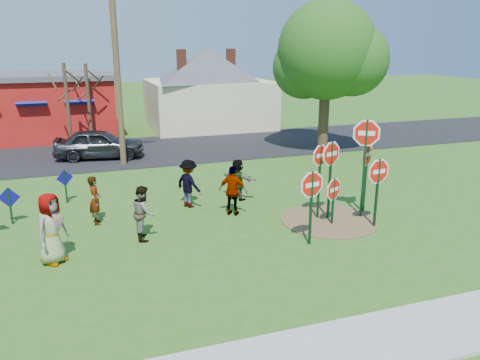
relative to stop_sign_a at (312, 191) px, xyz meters
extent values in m
plane|color=#2B611B|center=(-3.00, 2.50, -1.62)|extent=(120.00, 120.00, 0.00)
cube|color=black|center=(-3.00, 14.00, -1.60)|extent=(120.00, 7.50, 0.04)
cylinder|color=brown|center=(1.50, 1.50, -1.61)|extent=(3.20, 3.20, 0.03)
cube|color=#9B170F|center=(-8.50, 20.50, 0.18)|extent=(9.00, 7.00, 3.60)
cube|color=#4C4C51|center=(-8.50, 20.50, 2.13)|extent=(9.40, 7.40, 0.30)
cube|color=navy|center=(-8.50, 16.90, 0.78)|extent=(1.60, 0.78, 0.45)
cube|color=navy|center=(-6.00, 16.90, 0.78)|extent=(1.60, 0.78, 0.45)
cube|color=beige|center=(2.50, 20.50, -0.02)|extent=(8.00, 7.00, 3.20)
pyramid|color=#4C4C51|center=(2.50, 20.50, 3.78)|extent=(9.40, 9.40, 2.20)
cube|color=brown|center=(0.50, 19.50, 2.98)|extent=(0.55, 0.55, 1.40)
cube|color=brown|center=(4.50, 21.50, 2.98)|extent=(0.55, 0.55, 1.40)
cube|color=#0F391D|center=(0.00, 0.00, -0.52)|extent=(0.07, 0.08, 2.21)
cylinder|color=white|center=(0.00, 0.00, 0.20)|extent=(1.04, 0.22, 1.06)
cylinder|color=red|center=(0.00, 0.00, 0.20)|extent=(0.90, 0.19, 0.91)
cube|color=white|center=(0.00, 0.00, 0.20)|extent=(0.46, 0.09, 0.13)
cube|color=#0F391D|center=(1.22, 1.82, -0.36)|extent=(0.07, 0.08, 2.52)
cylinder|color=white|center=(1.22, 1.82, 0.55)|extent=(0.89, 0.39, 0.96)
cylinder|color=red|center=(1.22, 1.82, 0.55)|extent=(0.77, 0.34, 0.83)
cube|color=white|center=(1.22, 1.82, 0.55)|extent=(0.39, 0.17, 0.12)
cylinder|color=gold|center=(1.22, 1.82, 0.55)|extent=(0.89, 0.38, 0.96)
cube|color=#0F391D|center=(2.71, 1.54, 0.02)|extent=(0.09, 0.10, 3.29)
cylinder|color=white|center=(2.71, 1.54, 1.24)|extent=(1.08, 0.56, 1.20)
cylinder|color=red|center=(2.71, 1.54, 1.24)|extent=(0.93, 0.49, 1.03)
cube|color=white|center=(2.71, 1.54, 1.24)|extent=(0.47, 0.24, 0.15)
cube|color=#0F391D|center=(3.02, 1.86, -0.40)|extent=(0.09, 0.09, 2.45)
cylinder|color=white|center=(3.02, 1.86, 0.44)|extent=(0.93, 0.61, 1.09)
cylinder|color=red|center=(3.02, 1.86, 0.44)|extent=(0.80, 0.53, 0.94)
cube|color=white|center=(3.02, 1.86, 0.44)|extent=(0.41, 0.27, 0.14)
cylinder|color=gold|center=(3.02, 1.86, 0.44)|extent=(0.92, 0.61, 1.09)
cube|color=#0F391D|center=(1.41, 1.19, -0.85)|extent=(0.08, 0.08, 1.55)
cylinder|color=white|center=(1.41, 1.19, -0.43)|extent=(0.91, 0.45, 1.00)
cylinder|color=red|center=(1.41, 1.19, -0.43)|extent=(0.78, 0.40, 0.86)
cube|color=white|center=(1.41, 1.19, -0.43)|extent=(0.40, 0.20, 0.12)
cube|color=#0F391D|center=(2.60, 0.57, -0.51)|extent=(0.07, 0.08, 2.23)
cylinder|color=white|center=(2.60, 0.57, 0.21)|extent=(1.08, 0.15, 1.09)
cylinder|color=red|center=(2.60, 0.57, 0.21)|extent=(0.94, 0.13, 0.94)
cube|color=white|center=(2.60, 0.57, 0.21)|extent=(0.48, 0.06, 0.14)
cylinder|color=gold|center=(2.60, 0.57, 0.21)|extent=(1.08, 0.14, 1.09)
cube|color=#0F391D|center=(1.54, 1.67, -0.31)|extent=(0.08, 0.09, 2.63)
cylinder|color=white|center=(1.54, 1.67, 0.61)|extent=(1.03, 0.41, 1.10)
cylinder|color=red|center=(1.54, 1.67, 0.61)|extent=(0.89, 0.36, 0.95)
cube|color=white|center=(1.54, 1.67, 0.61)|extent=(0.45, 0.18, 0.14)
cube|color=#0F391D|center=(-8.42, 4.57, -1.01)|extent=(0.06, 0.07, 1.23)
cube|color=navy|center=(-8.42, 4.57, -0.72)|extent=(0.69, 0.09, 0.69)
cube|color=#0F391D|center=(-6.76, 6.22, -1.00)|extent=(0.07, 0.07, 1.25)
cube|color=navy|center=(-6.76, 6.22, -0.67)|extent=(0.58, 0.25, 0.62)
imported|color=#3F4C88|center=(-7.00, 1.15, -0.65)|extent=(1.09, 1.12, 1.94)
imported|color=#2C7D63|center=(-5.81, 3.73, -0.82)|extent=(0.41, 0.60, 1.60)
imported|color=#9A5140|center=(-4.49, 2.01, -0.80)|extent=(0.68, 0.84, 1.64)
imported|color=#2D2D31|center=(-2.59, 4.35, -0.76)|extent=(1.13, 1.29, 1.73)
imported|color=#502C59|center=(-1.36, 3.05, -0.76)|extent=(1.06, 0.93, 1.72)
imported|color=#1E4A2B|center=(-0.68, 4.56, -0.85)|extent=(1.24, 1.42, 1.55)
imported|color=#323138|center=(-5.24, 12.94, -0.84)|extent=(4.58, 2.39, 1.49)
cylinder|color=#4C3823|center=(-4.24, 11.29, 2.92)|extent=(0.28, 0.28, 9.09)
cylinder|color=#382819|center=(6.15, 10.61, 0.51)|extent=(0.54, 0.54, 4.27)
sphere|color=#1C4B14|center=(6.15, 10.61, 3.71)|extent=(5.04, 5.04, 5.04)
sphere|color=#1C4B14|center=(7.31, 10.02, 3.23)|extent=(3.69, 3.69, 3.69)
sphere|color=#1C4B14|center=(5.28, 11.38, 2.84)|extent=(3.30, 3.30, 3.30)
cylinder|color=#382819|center=(-5.52, 16.19, 0.68)|extent=(0.18, 0.18, 4.60)
cylinder|color=#382819|center=(-6.60, 14.85, 0.73)|extent=(0.18, 0.18, 4.70)
camera|label=1|loc=(-5.99, -11.27, 4.03)|focal=35.00mm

